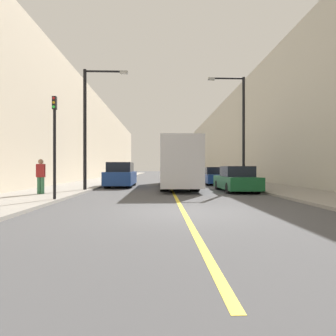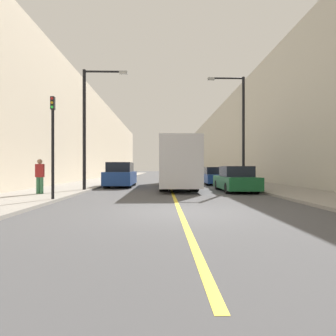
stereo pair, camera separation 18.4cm
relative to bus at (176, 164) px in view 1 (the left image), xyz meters
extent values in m
plane|color=#474749|center=(-0.45, -11.09, -1.77)|extent=(200.00, 200.00, 0.00)
cube|color=gray|center=(-7.43, 18.91, -1.70)|extent=(3.92, 72.00, 0.13)
cube|color=gray|center=(6.54, 18.91, -1.70)|extent=(3.92, 72.00, 0.13)
cube|color=beige|center=(-11.39, 18.91, 3.72)|extent=(4.00, 72.00, 10.98)
cube|color=#B7B2A3|center=(10.50, 18.91, 4.06)|extent=(4.00, 72.00, 11.65)
cube|color=gold|center=(-0.45, 18.91, -1.76)|extent=(0.16, 72.00, 0.01)
cube|color=silver|center=(0.00, 0.01, 0.03)|extent=(2.41, 11.38, 2.99)
cube|color=black|center=(0.00, -5.65, 0.56)|extent=(2.05, 0.04, 1.35)
cylinder|color=black|center=(-0.94, -3.52, -1.26)|extent=(0.53, 1.02, 1.02)
cylinder|color=black|center=(0.94, -3.52, -1.26)|extent=(0.53, 1.02, 1.02)
cylinder|color=black|center=(-0.94, 3.54, -1.26)|extent=(0.53, 1.02, 1.02)
cylinder|color=black|center=(0.94, 3.54, -1.26)|extent=(0.53, 1.02, 1.02)
cube|color=navy|center=(-4.19, 0.44, -1.09)|extent=(1.97, 4.57, 0.95)
cube|color=black|center=(-4.19, 0.21, -0.26)|extent=(1.73, 2.51, 0.71)
cube|color=black|center=(-4.19, -1.81, -0.93)|extent=(1.67, 0.04, 0.43)
cylinder|color=black|center=(-4.96, -0.97, -1.43)|extent=(0.43, 0.68, 0.68)
cylinder|color=black|center=(-3.42, -0.97, -1.43)|extent=(0.43, 0.68, 0.68)
cylinder|color=black|center=(-4.96, 1.86, -1.43)|extent=(0.43, 0.68, 0.68)
cylinder|color=black|center=(-3.42, 1.86, -1.43)|extent=(0.43, 0.68, 0.68)
cube|color=#145128|center=(3.46, -3.64, -1.21)|extent=(1.88, 4.41, 0.74)
cube|color=black|center=(3.46, -3.86, -0.53)|extent=(1.66, 1.98, 0.62)
cube|color=black|center=(3.46, -5.81, -1.08)|extent=(1.60, 0.04, 0.33)
cylinder|color=black|center=(2.73, -5.01, -1.46)|extent=(0.41, 0.62, 0.62)
cylinder|color=black|center=(4.20, -5.01, -1.46)|extent=(0.41, 0.62, 0.62)
cylinder|color=black|center=(2.73, -2.27, -1.46)|extent=(0.41, 0.62, 0.62)
cylinder|color=black|center=(4.20, -2.27, -1.46)|extent=(0.41, 0.62, 0.62)
cube|color=navy|center=(3.47, 3.00, -1.22)|extent=(1.87, 4.42, 0.72)
cube|color=black|center=(3.47, 2.77, -0.56)|extent=(1.64, 1.99, 0.61)
cube|color=black|center=(3.47, 0.81, -1.10)|extent=(1.59, 0.04, 0.32)
cylinder|color=black|center=(2.75, 1.62, -1.46)|extent=(0.41, 0.62, 0.62)
cylinder|color=black|center=(4.20, 1.62, -1.46)|extent=(0.41, 0.62, 0.62)
cylinder|color=black|center=(2.75, 4.37, -1.46)|extent=(0.41, 0.62, 0.62)
cylinder|color=black|center=(4.20, 4.37, -1.46)|extent=(0.41, 0.62, 0.62)
cylinder|color=black|center=(-5.78, -3.60, 2.00)|extent=(0.20, 0.20, 7.29)
cylinder|color=black|center=(-4.59, -3.60, 5.55)|extent=(2.37, 0.12, 0.12)
cube|color=#999993|center=(-3.40, -3.60, 5.50)|extent=(0.50, 0.24, 0.16)
cylinder|color=black|center=(4.88, -0.71, 2.33)|extent=(0.20, 0.20, 7.94)
cylinder|color=black|center=(3.70, -0.71, 6.20)|extent=(2.37, 0.12, 0.12)
cube|color=#999993|center=(2.51, -0.71, 6.15)|extent=(0.50, 0.24, 0.16)
cylinder|color=black|center=(-5.68, -8.43, 0.26)|extent=(0.12, 0.12, 3.79)
cube|color=black|center=(-5.68, -8.43, 2.43)|extent=(0.16, 0.16, 0.55)
cylinder|color=#B21919|center=(-5.68, -8.52, 2.61)|extent=(0.11, 0.02, 0.11)
cylinder|color=gold|center=(-5.68, -8.52, 2.43)|extent=(0.11, 0.02, 0.11)
cylinder|color=#26E53F|center=(-5.68, -8.52, 2.25)|extent=(0.11, 0.02, 0.11)
cylinder|color=#336B47|center=(-7.37, -6.15, -1.22)|extent=(0.18, 0.18, 0.85)
cylinder|color=#336B47|center=(-7.19, -6.15, -1.22)|extent=(0.18, 0.18, 0.85)
cube|color=maroon|center=(-7.28, -6.15, -0.46)|extent=(0.39, 0.21, 0.67)
sphere|color=#8C664C|center=(-7.28, -6.15, 0.00)|extent=(0.25, 0.25, 0.25)
camera|label=1|loc=(-1.22, -19.62, -0.32)|focal=28.00mm
camera|label=2|loc=(-1.04, -19.63, -0.32)|focal=28.00mm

